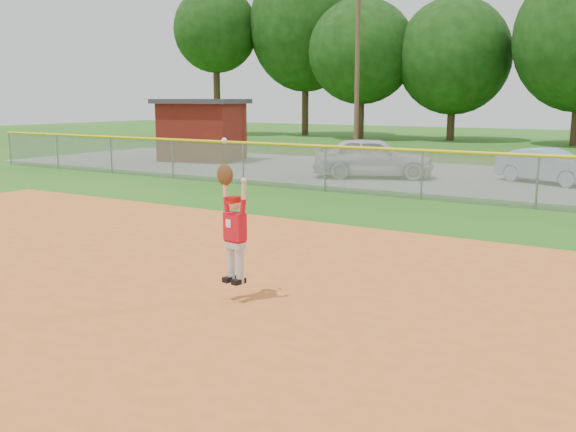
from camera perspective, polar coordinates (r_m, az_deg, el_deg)
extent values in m
plane|color=#255D15|center=(11.33, -5.98, -5.23)|extent=(120.00, 120.00, 0.00)
cube|color=#CA6124|center=(9.25, -17.53, -9.17)|extent=(24.00, 16.00, 0.04)
cube|color=gray|center=(25.70, 16.35, 3.21)|extent=(44.00, 10.00, 0.03)
imported|color=silver|center=(25.04, 7.58, 5.20)|extent=(4.97, 3.59, 1.57)
imported|color=#81A3C1|center=(24.94, 22.20, 4.13)|extent=(4.01, 2.69, 1.25)
cube|color=#4E130B|center=(32.00, -7.64, 7.36)|extent=(4.03, 3.31, 2.81)
cube|color=#333338|center=(31.96, -7.71, 10.08)|extent=(4.55, 3.83, 0.22)
cube|color=gray|center=(19.92, 11.82, 3.57)|extent=(40.00, 0.03, 1.50)
cylinder|color=yellow|center=(19.85, 11.90, 5.71)|extent=(40.00, 0.10, 0.10)
cylinder|color=gray|center=(32.63, -23.50, 5.51)|extent=(0.06, 0.06, 1.50)
cylinder|color=gray|center=(29.97, -19.82, 5.39)|extent=(0.06, 0.06, 1.50)
cylinder|color=gray|center=(27.45, -15.44, 5.23)|extent=(0.06, 0.06, 1.50)
cylinder|color=gray|center=(25.12, -10.22, 4.99)|extent=(0.06, 0.06, 1.50)
cylinder|color=gray|center=(23.04, -4.00, 4.66)|extent=(0.06, 0.06, 1.50)
cylinder|color=gray|center=(21.28, 3.34, 4.19)|extent=(0.06, 0.06, 1.50)
cylinder|color=gray|center=(19.92, 11.82, 3.57)|extent=(0.06, 0.06, 1.50)
cylinder|color=gray|center=(19.06, 21.28, 2.78)|extent=(0.06, 0.06, 1.50)
cylinder|color=#4C3823|center=(34.00, 6.17, 12.79)|extent=(0.24, 0.24, 9.00)
cylinder|color=#422D1C|center=(55.29, -6.32, 10.22)|extent=(0.56, 0.56, 5.87)
ellipsoid|color=#193F0F|center=(55.57, -6.44, 16.14)|extent=(6.95, 6.95, 7.05)
cylinder|color=#422D1C|center=(54.38, 1.54, 10.39)|extent=(0.56, 0.56, 6.10)
ellipsoid|color=#193F0F|center=(54.71, 1.57, 16.65)|extent=(9.19, 9.19, 10.85)
cylinder|color=#422D1C|center=(49.94, 6.47, 9.38)|extent=(0.56, 0.56, 4.43)
ellipsoid|color=#193F0F|center=(50.06, 6.57, 14.34)|extent=(8.01, 8.01, 7.88)
cylinder|color=#422D1C|center=(49.08, 14.31, 8.92)|extent=(0.56, 0.56, 4.11)
ellipsoid|color=#193F0F|center=(49.16, 14.53, 13.59)|extent=(8.19, 8.19, 8.39)
cylinder|color=silver|center=(9.73, -5.09, -4.22)|extent=(0.14, 0.14, 0.55)
cylinder|color=silver|center=(9.59, -4.28, -4.42)|extent=(0.14, 0.14, 0.55)
cube|color=black|center=(9.77, -5.21, -5.60)|extent=(0.14, 0.23, 0.08)
cube|color=black|center=(9.63, -4.40, -5.82)|extent=(0.14, 0.23, 0.08)
cube|color=silver|center=(9.59, -4.72, -2.55)|extent=(0.31, 0.20, 0.11)
cube|color=maroon|center=(9.57, -4.72, -2.16)|extent=(0.32, 0.21, 0.04)
cube|color=red|center=(9.53, -4.74, -0.94)|extent=(0.35, 0.23, 0.42)
cube|color=white|center=(9.49, -5.33, -0.66)|extent=(0.10, 0.02, 0.12)
sphere|color=beige|center=(9.46, -4.77, 1.18)|extent=(0.21, 0.21, 0.19)
cylinder|color=#A2130A|center=(9.46, -4.78, 1.50)|extent=(0.22, 0.22, 0.09)
cube|color=#A2130A|center=(9.39, -5.21, 1.20)|extent=(0.16, 0.13, 0.02)
cylinder|color=red|center=(9.60, -5.50, 1.06)|extent=(0.12, 0.09, 0.23)
cylinder|color=beige|center=(9.58, -5.61, 2.43)|extent=(0.09, 0.08, 0.25)
ellipsoid|color=#4C2D14|center=(9.55, -5.63, 3.67)|extent=(0.30, 0.17, 0.33)
sphere|color=white|center=(9.51, -5.69, 6.69)|extent=(0.10, 0.10, 0.08)
cylinder|color=red|center=(9.35, -4.02, 0.83)|extent=(0.12, 0.09, 0.23)
cylinder|color=beige|center=(9.30, -3.94, 2.22)|extent=(0.09, 0.08, 0.25)
sphere|color=beige|center=(9.28, -3.96, 3.15)|extent=(0.10, 0.10, 0.09)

